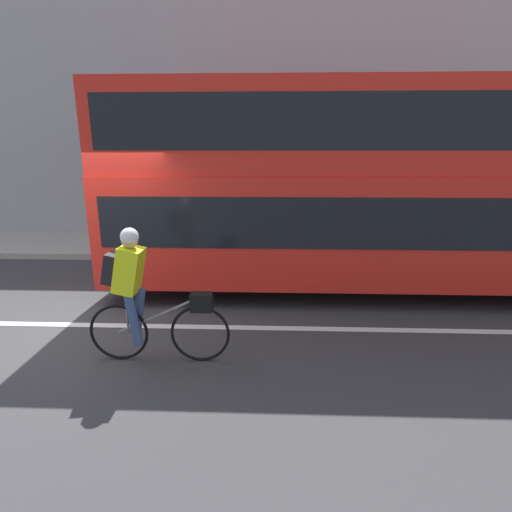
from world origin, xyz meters
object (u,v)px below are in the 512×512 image
Objects in this scene: bus at (379,181)px; street_sign_post at (190,196)px; trash_bin at (131,226)px; cyclist_on_bike at (142,292)px.

bus is 4.92m from street_sign_post.
street_sign_post is at bearing -0.25° from trash_bin.
cyclist_on_bike reaches higher than trash_bin.
bus is 4.57m from cyclist_on_bike.
cyclist_on_bike is 1.86× the size of trash_bin.
cyclist_on_bike is at bearing -69.50° from trash_bin.
bus is 4.26× the size of street_sign_post.
bus is 10.17× the size of trash_bin.
street_sign_post is (-0.52, 5.67, 0.50)m from cyclist_on_bike.
street_sign_post reaches higher than cyclist_on_bike.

